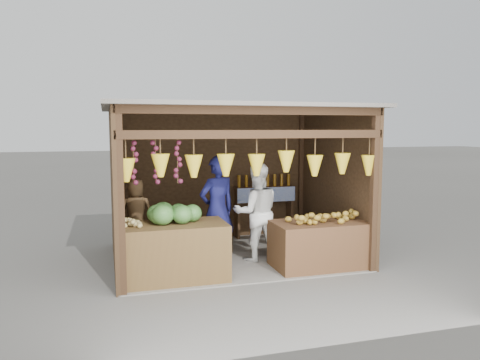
# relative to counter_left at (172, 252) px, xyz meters

# --- Properties ---
(ground) EXTENTS (80.00, 80.00, 0.00)m
(ground) POSITION_rel_counter_left_xyz_m (1.20, 0.99, -0.43)
(ground) COLOR #514F49
(ground) RESTS_ON ground
(stall_structure) EXTENTS (4.30, 3.30, 2.66)m
(stall_structure) POSITION_rel_counter_left_xyz_m (1.17, 0.94, 1.23)
(stall_structure) COLOR slate
(stall_structure) RESTS_ON ground
(back_shelf) EXTENTS (1.25, 0.32, 1.32)m
(back_shelf) POSITION_rel_counter_left_xyz_m (2.25, 2.27, 0.44)
(back_shelf) COLOR #382314
(back_shelf) RESTS_ON ground
(counter_left) EXTENTS (1.64, 0.85, 0.87)m
(counter_left) POSITION_rel_counter_left_xyz_m (0.00, 0.00, 0.00)
(counter_left) COLOR #4E341A
(counter_left) RESTS_ON ground
(counter_right) EXTENTS (1.59, 0.85, 0.77)m
(counter_right) POSITION_rel_counter_left_xyz_m (2.45, -0.02, -0.05)
(counter_right) COLOR #482D18
(counter_right) RESTS_ON ground
(stool) EXTENTS (0.28, 0.28, 0.26)m
(stool) POSITION_rel_counter_left_xyz_m (-0.43, 1.19, -0.30)
(stool) COLOR black
(stool) RESTS_ON ground
(man_standing) EXTENTS (0.78, 0.65, 1.84)m
(man_standing) POSITION_rel_counter_left_xyz_m (0.85, 0.63, 0.49)
(man_standing) COLOR #131449
(man_standing) RESTS_ON ground
(woman_standing) EXTENTS (0.87, 0.70, 1.69)m
(woman_standing) POSITION_rel_counter_left_xyz_m (1.56, 0.67, 0.41)
(woman_standing) COLOR white
(woman_standing) RESTS_ON ground
(vendor_seated) EXTENTS (0.64, 0.49, 1.17)m
(vendor_seated) POSITION_rel_counter_left_xyz_m (-0.43, 1.19, 0.41)
(vendor_seated) COLOR brown
(vendor_seated) RESTS_ON stool
(melon_pile) EXTENTS (1.00, 0.50, 0.32)m
(melon_pile) POSITION_rel_counter_left_xyz_m (-0.01, 0.06, 0.59)
(melon_pile) COLOR #1A4F15
(melon_pile) RESTS_ON counter_left
(tanfruit_pile) EXTENTS (0.34, 0.40, 0.13)m
(tanfruit_pile) POSITION_rel_counter_left_xyz_m (-0.56, -0.04, 0.50)
(tanfruit_pile) COLOR #9A7B47
(tanfruit_pile) RESTS_ON counter_left
(mango_pile) EXTENTS (1.40, 0.64, 0.22)m
(mango_pile) POSITION_rel_counter_left_xyz_m (2.50, -0.02, 0.44)
(mango_pile) COLOR #B45618
(mango_pile) RESTS_ON counter_right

